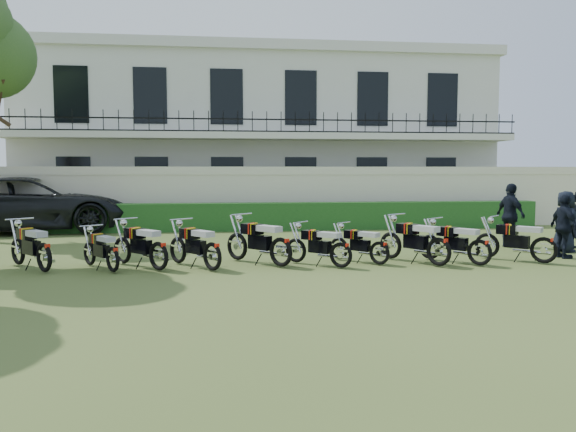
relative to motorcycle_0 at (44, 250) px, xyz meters
name	(u,v)px	position (x,y,z in m)	size (l,w,h in m)	color
ground	(297,263)	(5.48, 0.63, -0.50)	(100.00, 100.00, 0.00)	#415120
perimeter_wall	(268,197)	(5.48, 8.63, 0.67)	(30.00, 0.35, 2.30)	beige
hedge	(298,216)	(6.48, 7.83, 0.00)	(18.00, 0.60, 1.00)	#1B4518
building	(258,137)	(5.48, 14.59, 3.21)	(20.40, 9.60, 7.40)	silver
motorcycle_0	(44,250)	(0.00, 0.00, 0.00)	(1.36, 1.57, 1.08)	black
motorcycle_1	(113,253)	(1.44, -0.15, -0.07)	(1.07, 1.44, 0.93)	black
motorcycle_2	(159,249)	(2.38, -0.08, 0.00)	(1.42, 1.50, 1.07)	black
motorcycle_3	(212,249)	(3.53, -0.24, -0.01)	(1.25, 1.60, 1.06)	black
motorcycle_4	(281,245)	(5.05, 0.06, 0.02)	(1.46, 1.62, 1.13)	black
motorcycle_5	(341,249)	(6.36, -0.21, -0.05)	(1.37, 1.27, 0.97)	black
motorcycle_6	(380,247)	(7.32, 0.10, -0.08)	(1.18, 1.31, 0.92)	black
motorcycle_7	(439,245)	(8.59, -0.26, 0.01)	(1.19, 1.77, 1.11)	black
motorcycle_8	(480,246)	(9.54, -0.30, -0.03)	(1.22, 1.55, 1.02)	black
motorcycle_9	(544,244)	(11.15, -0.19, -0.01)	(1.41, 1.45, 1.05)	black
suv	(32,204)	(-2.89, 8.29, 0.47)	(3.21, 6.97, 1.94)	black
officer_2	(564,226)	(12.16, 0.62, 0.29)	(0.93, 0.39, 1.58)	black
officer_3	(565,222)	(12.83, 1.62, 0.32)	(0.80, 0.52, 1.63)	black
officer_5	(511,215)	(11.84, 2.63, 0.41)	(1.06, 0.44, 1.81)	black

